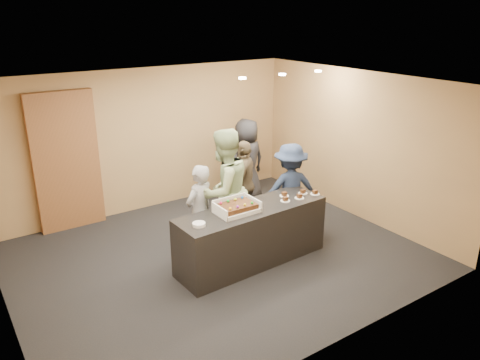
{
  "coord_description": "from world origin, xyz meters",
  "views": [
    {
      "loc": [
        -3.38,
        -5.6,
        3.66
      ],
      "look_at": [
        0.42,
        0.0,
        1.21
      ],
      "focal_mm": 35.0,
      "sensor_mm": 36.0,
      "label": 1
    }
  ],
  "objects_px": {
    "sheet_cake": "(237,206)",
    "person_dark_suit": "(247,161)",
    "cake_box": "(236,209)",
    "person_server_grey": "(200,212)",
    "plate_stack": "(199,224)",
    "person_brown_extra": "(244,184)",
    "person_navy_man": "(290,189)",
    "serving_counter": "(252,235)",
    "person_sage_man": "(224,191)",
    "storage_cabinet": "(66,162)"
  },
  "relations": [
    {
      "from": "person_navy_man",
      "to": "person_brown_extra",
      "type": "xyz_separation_m",
      "value": [
        -0.47,
        0.68,
        -0.01
      ]
    },
    {
      "from": "storage_cabinet",
      "to": "person_brown_extra",
      "type": "xyz_separation_m",
      "value": [
        2.59,
        -1.65,
        -0.43
      ]
    },
    {
      "from": "plate_stack",
      "to": "person_dark_suit",
      "type": "relative_size",
      "value": 0.1
    },
    {
      "from": "storage_cabinet",
      "to": "sheet_cake",
      "type": "distance_m",
      "value": 3.27
    },
    {
      "from": "serving_counter",
      "to": "person_navy_man",
      "type": "bearing_deg",
      "value": 21.13
    },
    {
      "from": "sheet_cake",
      "to": "person_dark_suit",
      "type": "relative_size",
      "value": 0.31
    },
    {
      "from": "plate_stack",
      "to": "person_dark_suit",
      "type": "distance_m",
      "value": 3.14
    },
    {
      "from": "cake_box",
      "to": "person_brown_extra",
      "type": "height_order",
      "value": "person_brown_extra"
    },
    {
      "from": "plate_stack",
      "to": "person_brown_extra",
      "type": "height_order",
      "value": "person_brown_extra"
    },
    {
      "from": "sheet_cake",
      "to": "serving_counter",
      "type": "bearing_deg",
      "value": -0.0
    },
    {
      "from": "person_brown_extra",
      "to": "person_navy_man",
      "type": "bearing_deg",
      "value": 84.18
    },
    {
      "from": "serving_counter",
      "to": "person_dark_suit",
      "type": "relative_size",
      "value": 1.41
    },
    {
      "from": "person_dark_suit",
      "to": "person_sage_man",
      "type": "bearing_deg",
      "value": 41.99
    },
    {
      "from": "storage_cabinet",
      "to": "person_navy_man",
      "type": "height_order",
      "value": "storage_cabinet"
    },
    {
      "from": "cake_box",
      "to": "person_dark_suit",
      "type": "xyz_separation_m",
      "value": [
        1.61,
        2.04,
        -0.09
      ]
    },
    {
      "from": "sheet_cake",
      "to": "person_dark_suit",
      "type": "distance_m",
      "value": 2.62
    },
    {
      "from": "serving_counter",
      "to": "cake_box",
      "type": "bearing_deg",
      "value": 173.05
    },
    {
      "from": "person_sage_man",
      "to": "person_brown_extra",
      "type": "bearing_deg",
      "value": -155.86
    },
    {
      "from": "person_server_grey",
      "to": "person_sage_man",
      "type": "relative_size",
      "value": 0.76
    },
    {
      "from": "serving_counter",
      "to": "person_sage_man",
      "type": "distance_m",
      "value": 0.83
    },
    {
      "from": "cake_box",
      "to": "plate_stack",
      "type": "height_order",
      "value": "cake_box"
    },
    {
      "from": "serving_counter",
      "to": "person_dark_suit",
      "type": "bearing_deg",
      "value": 54.79
    },
    {
      "from": "sheet_cake",
      "to": "cake_box",
      "type": "bearing_deg",
      "value": 89.18
    },
    {
      "from": "sheet_cake",
      "to": "storage_cabinet",
      "type": "bearing_deg",
      "value": 120.13
    },
    {
      "from": "cake_box",
      "to": "person_navy_man",
      "type": "distance_m",
      "value": 1.5
    },
    {
      "from": "plate_stack",
      "to": "person_brown_extra",
      "type": "relative_size",
      "value": 0.11
    },
    {
      "from": "sheet_cake",
      "to": "person_dark_suit",
      "type": "xyz_separation_m",
      "value": [
        1.61,
        2.06,
        -0.15
      ]
    },
    {
      "from": "sheet_cake",
      "to": "plate_stack",
      "type": "relative_size",
      "value": 2.91
    },
    {
      "from": "serving_counter",
      "to": "plate_stack",
      "type": "relative_size",
      "value": 13.44
    },
    {
      "from": "person_server_grey",
      "to": "person_dark_suit",
      "type": "relative_size",
      "value": 0.89
    },
    {
      "from": "plate_stack",
      "to": "person_navy_man",
      "type": "xyz_separation_m",
      "value": [
        2.1,
        0.59,
        -0.13
      ]
    },
    {
      "from": "cake_box",
      "to": "plate_stack",
      "type": "bearing_deg",
      "value": -170.7
    },
    {
      "from": "person_dark_suit",
      "to": "cake_box",
      "type": "bearing_deg",
      "value": 48.72
    },
    {
      "from": "person_sage_man",
      "to": "person_dark_suit",
      "type": "distance_m",
      "value": 2.04
    },
    {
      "from": "plate_stack",
      "to": "person_server_grey",
      "type": "bearing_deg",
      "value": 60.25
    },
    {
      "from": "cake_box",
      "to": "person_brown_extra",
      "type": "bearing_deg",
      "value": 50.65
    },
    {
      "from": "sheet_cake",
      "to": "person_navy_man",
      "type": "height_order",
      "value": "person_navy_man"
    },
    {
      "from": "cake_box",
      "to": "person_navy_man",
      "type": "bearing_deg",
      "value": 18.44
    },
    {
      "from": "person_brown_extra",
      "to": "person_dark_suit",
      "type": "relative_size",
      "value": 0.92
    },
    {
      "from": "cake_box",
      "to": "person_server_grey",
      "type": "height_order",
      "value": "person_server_grey"
    },
    {
      "from": "serving_counter",
      "to": "plate_stack",
      "type": "bearing_deg",
      "value": -176.85
    },
    {
      "from": "person_navy_man",
      "to": "person_brown_extra",
      "type": "bearing_deg",
      "value": -35.0
    },
    {
      "from": "cake_box",
      "to": "person_brown_extra",
      "type": "xyz_separation_m",
      "value": [
        0.95,
        1.16,
        -0.16
      ]
    },
    {
      "from": "plate_stack",
      "to": "person_dark_suit",
      "type": "bearing_deg",
      "value": 43.16
    },
    {
      "from": "serving_counter",
      "to": "person_brown_extra",
      "type": "height_order",
      "value": "person_brown_extra"
    },
    {
      "from": "person_navy_man",
      "to": "person_sage_man",
      "type": "bearing_deg",
      "value": 14.81
    },
    {
      "from": "person_sage_man",
      "to": "person_navy_man",
      "type": "relative_size",
      "value": 1.25
    },
    {
      "from": "sheet_cake",
      "to": "person_navy_man",
      "type": "bearing_deg",
      "value": 19.25
    },
    {
      "from": "serving_counter",
      "to": "sheet_cake",
      "type": "xyz_separation_m",
      "value": [
        -0.27,
        0.0,
        0.55
      ]
    },
    {
      "from": "person_navy_man",
      "to": "person_dark_suit",
      "type": "distance_m",
      "value": 1.58
    }
  ]
}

